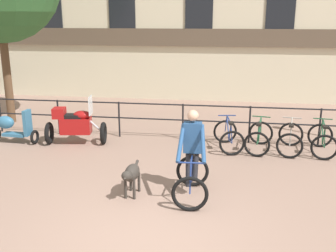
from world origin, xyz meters
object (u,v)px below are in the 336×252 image
cyclist_with_bike (192,159)px  dog (131,174)px  parked_bicycle_far_end (322,140)px  parked_scooter (13,127)px  parked_bicycle_mid_right (290,139)px  parked_bicycle_near_lamp (228,136)px  parked_bicycle_mid_left (259,137)px  parked_motorcycle (75,124)px

cyclist_with_bike → dog: cyclist_with_bike is taller
parked_bicycle_far_end → parked_scooter: 8.37m
parked_bicycle_far_end → parked_bicycle_mid_right: bearing=6.6°
parked_bicycle_far_end → parked_scooter: (-8.36, -0.33, 0.10)m
parked_scooter → parked_bicycle_near_lamp: bearing=-83.8°
cyclist_with_bike → parked_bicycle_mid_left: cyclist_with_bike is taller
dog → parked_scooter: size_ratio=0.73×
parked_bicycle_far_end → parked_scooter: size_ratio=0.91×
parked_motorcycle → parked_bicycle_far_end: bearing=-97.3°
parked_bicycle_near_lamp → parked_bicycle_mid_right: bearing=170.0°
parked_scooter → parked_bicycle_mid_right: bearing=-84.4°
parked_bicycle_near_lamp → parked_scooter: size_ratio=0.93×
parked_bicycle_near_lamp → parked_bicycle_far_end: bearing=170.0°
parked_bicycle_mid_right → parked_scooter: parked_scooter is taller
parked_motorcycle → parked_bicycle_near_lamp: 4.20m
parked_motorcycle → parked_bicycle_mid_left: parked_motorcycle is taller
parked_bicycle_mid_right → parked_bicycle_far_end: 0.80m
cyclist_with_bike → parked_motorcycle: size_ratio=1.00×
parked_bicycle_far_end → dog: bearing=43.1°
dog → parked_bicycle_mid_left: bearing=52.6°
dog → parked_bicycle_far_end: size_ratio=0.80×
parked_bicycle_mid_right → parked_scooter: 7.57m
cyclist_with_bike → parked_scooter: size_ratio=1.31×
dog → parked_bicycle_near_lamp: size_ratio=0.78×
parked_bicycle_mid_left → parked_bicycle_far_end: same height
parked_motorcycle → dog: bearing=-151.2°
parked_motorcycle → parked_bicycle_mid_left: size_ratio=1.41×
cyclist_with_bike → parked_scooter: bearing=150.9°
parked_bicycle_near_lamp → parked_bicycle_far_end: same height
cyclist_with_bike → dog: size_ratio=1.80×
parked_motorcycle → parked_scooter: (-1.78, -0.14, -0.10)m
parked_scooter → cyclist_with_bike: bearing=-113.4°
parked_bicycle_near_lamp → parked_scooter: bearing=-6.8°
parked_bicycle_near_lamp → parked_bicycle_mid_left: same height
parked_motorcycle → parked_bicycle_mid_left: (4.99, 0.19, -0.20)m
dog → parked_bicycle_mid_left: parked_bicycle_mid_left is taller
dog → parked_scooter: bearing=148.1°
dog → parked_bicycle_near_lamp: (1.88, 3.17, -0.10)m
parked_bicycle_mid_left → parked_scooter: parked_scooter is taller
parked_motorcycle → parked_bicycle_near_lamp: (4.19, 0.19, -0.20)m
parked_motorcycle → parked_bicycle_near_lamp: size_ratio=1.41×
dog → parked_bicycle_near_lamp: 3.69m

